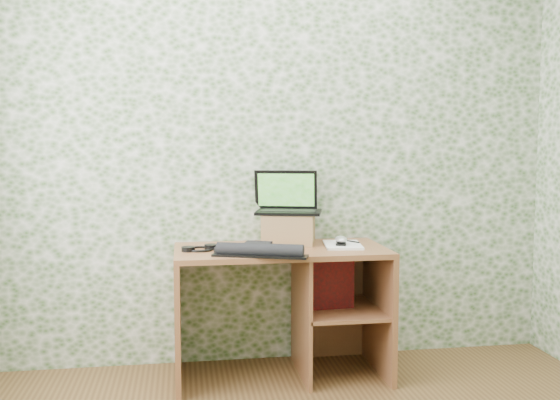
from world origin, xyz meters
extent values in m
plane|color=silver|center=(0.00, 1.75, 1.30)|extent=(3.50, 0.00, 3.50)
cube|color=brown|center=(0.00, 1.44, 0.73)|extent=(1.20, 0.60, 0.03)
cube|color=brown|center=(-0.58, 1.44, 0.36)|extent=(0.03, 0.60, 0.72)
cube|color=brown|center=(0.58, 1.44, 0.36)|extent=(0.03, 0.60, 0.72)
cube|color=brown|center=(0.12, 1.44, 0.36)|extent=(0.02, 0.56, 0.72)
cube|color=brown|center=(0.35, 1.44, 0.38)|extent=(0.46, 0.56, 0.02)
cube|color=brown|center=(0.36, 1.73, 0.36)|extent=(0.48, 0.02, 0.72)
cube|color=#A17948|center=(0.07, 1.58, 0.84)|extent=(0.35, 0.32, 0.18)
cube|color=black|center=(0.07, 1.58, 0.94)|extent=(0.43, 0.35, 0.02)
cube|color=black|center=(0.07, 1.58, 0.95)|extent=(0.35, 0.22, 0.00)
cube|color=black|center=(0.07, 1.69, 1.06)|extent=(0.38, 0.16, 0.24)
cube|color=#235E1A|center=(0.07, 1.68, 1.06)|extent=(0.34, 0.13, 0.20)
cube|color=black|center=(-0.15, 1.30, 0.77)|extent=(0.47, 0.30, 0.04)
cube|color=black|center=(-0.15, 1.30, 0.78)|extent=(0.18, 0.18, 0.06)
cylinder|color=black|center=(-0.15, 1.19, 0.79)|extent=(0.46, 0.22, 0.07)
cube|color=black|center=(-0.15, 1.18, 0.76)|extent=(0.51, 0.26, 0.01)
torus|color=black|center=(-0.46, 1.43, 0.76)|extent=(0.20, 0.20, 0.01)
cylinder|color=black|center=(-0.52, 1.41, 0.76)|extent=(0.08, 0.08, 0.03)
cylinder|color=black|center=(-0.39, 1.46, 0.76)|extent=(0.08, 0.08, 0.03)
cube|color=white|center=(0.36, 1.44, 0.76)|extent=(0.24, 0.32, 0.01)
ellipsoid|color=silver|center=(0.35, 1.42, 0.78)|extent=(0.10, 0.12, 0.04)
cylinder|color=black|center=(0.43, 1.51, 0.77)|extent=(0.08, 0.12, 0.01)
cube|color=maroon|center=(0.28, 1.44, 0.56)|extent=(0.28, 0.11, 0.33)
camera|label=1|loc=(-0.55, -2.03, 1.35)|focal=40.00mm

